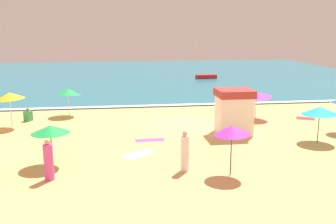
# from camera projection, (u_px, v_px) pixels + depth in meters

# --- Properties ---
(ground_plane) EXTENTS (60.00, 60.00, 0.00)m
(ground_plane) POSITION_uv_depth(u_px,v_px,m) (181.00, 125.00, 26.19)
(ground_plane) COLOR #E5B26B
(ocean_water) EXTENTS (60.00, 44.00, 0.10)m
(ocean_water) POSITION_uv_depth(u_px,v_px,m) (146.00, 75.00, 53.29)
(ocean_water) COLOR teal
(ocean_water) RESTS_ON ground_plane
(wave_breaker_foam) EXTENTS (57.00, 0.70, 0.01)m
(wave_breaker_foam) POSITION_uv_depth(u_px,v_px,m) (168.00, 105.00, 32.27)
(wave_breaker_foam) COLOR white
(wave_breaker_foam) RESTS_ON ocean_water
(lifeguard_cabana) EXTENTS (2.11, 1.96, 2.72)m
(lifeguard_cabana) POSITION_uv_depth(u_px,v_px,m) (234.00, 111.00, 23.67)
(lifeguard_cabana) COLOR white
(lifeguard_cabana) RESTS_ON ground_plane
(beach_umbrella_1) EXTENTS (2.05, 2.08, 2.07)m
(beach_umbrella_1) POSITION_uv_depth(u_px,v_px,m) (68.00, 92.00, 28.48)
(beach_umbrella_1) COLOR silver
(beach_umbrella_1) RESTS_ON ground_plane
(beach_umbrella_2) EXTENTS (2.34, 2.34, 1.93)m
(beach_umbrella_2) POSITION_uv_depth(u_px,v_px,m) (50.00, 129.00, 18.11)
(beach_umbrella_2) COLOR #4C3823
(beach_umbrella_2) RESTS_ON ground_plane
(beach_umbrella_3) EXTENTS (1.94, 1.93, 2.26)m
(beach_umbrella_3) POSITION_uv_depth(u_px,v_px,m) (232.00, 130.00, 16.84)
(beach_umbrella_3) COLOR #4C3823
(beach_umbrella_3) RESTS_ON ground_plane
(beach_umbrella_4) EXTENTS (2.82, 2.81, 2.04)m
(beach_umbrella_4) POSITION_uv_depth(u_px,v_px,m) (256.00, 95.00, 27.54)
(beach_umbrella_4) COLOR silver
(beach_umbrella_4) RESTS_ON ground_plane
(beach_umbrella_7) EXTENTS (1.92, 1.89, 2.35)m
(beach_umbrella_7) POSITION_uv_depth(u_px,v_px,m) (10.00, 96.00, 25.05)
(beach_umbrella_7) COLOR silver
(beach_umbrella_7) RESTS_ON ground_plane
(beach_umbrella_9) EXTENTS (2.65, 2.64, 2.05)m
(beach_umbrella_9) POSITION_uv_depth(u_px,v_px,m) (320.00, 111.00, 21.90)
(beach_umbrella_9) COLOR #4C3823
(beach_umbrella_9) RESTS_ON ground_plane
(beachgoer_1) EXTENTS (0.47, 0.47, 1.79)m
(beachgoer_1) POSITION_uv_depth(u_px,v_px,m) (49.00, 161.00, 16.52)
(beachgoer_1) COLOR #D84CA5
(beachgoer_1) RESTS_ON ground_plane
(beachgoer_2) EXTENTS (0.43, 0.43, 1.85)m
(beachgoer_2) POSITION_uv_depth(u_px,v_px,m) (185.00, 152.00, 17.55)
(beachgoer_2) COLOR white
(beachgoer_2) RESTS_ON ground_plane
(beachgoer_5) EXTENTS (0.61, 0.61, 0.92)m
(beachgoer_5) POSITION_uv_depth(u_px,v_px,m) (28.00, 115.00, 27.14)
(beachgoer_5) COLOR green
(beachgoer_5) RESTS_ON ground_plane
(beach_towel_0) EXTENTS (0.74, 1.46, 0.01)m
(beach_towel_0) POSITION_uv_depth(u_px,v_px,m) (248.00, 117.00, 28.27)
(beach_towel_0) COLOR black
(beach_towel_0) RESTS_ON ground_plane
(beach_towel_1) EXTENTS (1.52, 1.40, 0.01)m
(beach_towel_1) POSITION_uv_depth(u_px,v_px,m) (306.00, 118.00, 27.94)
(beach_towel_1) COLOR red
(beach_towel_1) RESTS_ON ground_plane
(beach_towel_2) EXTENTS (1.69, 0.68, 0.01)m
(beach_towel_2) POSITION_uv_depth(u_px,v_px,m) (150.00, 140.00, 22.57)
(beach_towel_2) COLOR #D84CA5
(beach_towel_2) RESTS_ON ground_plane
(beach_towel_3) EXTENTS (1.97, 1.81, 0.01)m
(beach_towel_3) POSITION_uv_depth(u_px,v_px,m) (139.00, 154.00, 20.00)
(beach_towel_3) COLOR white
(beach_towel_3) RESTS_ON ground_plane
(small_boat_0) EXTENTS (2.63, 1.17, 0.48)m
(small_boat_0) POSITION_uv_depth(u_px,v_px,m) (206.00, 77.00, 49.21)
(small_boat_0) COLOR red
(small_boat_0) RESTS_ON ocean_water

